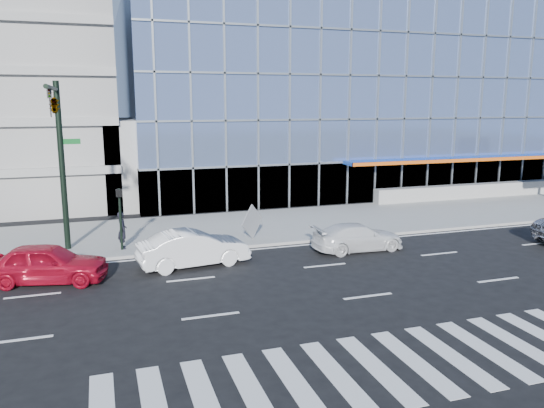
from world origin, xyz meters
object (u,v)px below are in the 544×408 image
at_px(ped_signal_post, 120,209).
at_px(white_sedan, 193,248).
at_px(traffic_signal, 57,125).
at_px(tilted_panel, 252,222).
at_px(white_suv, 358,237).
at_px(red_sedan, 47,263).
at_px(pedestrian, 122,230).

bearing_deg(ped_signal_post, white_sedan, -46.98).
height_order(traffic_signal, ped_signal_post, traffic_signal).
relative_size(white_sedan, tilted_panel, 3.76).
height_order(white_suv, red_sedan, red_sedan).
height_order(traffic_signal, pedestrian, traffic_signal).
xyz_separation_m(white_suv, tilted_panel, (-4.46, 3.20, 0.40)).
distance_m(ped_signal_post, tilted_panel, 6.66).
bearing_deg(red_sedan, tilted_panel, -56.18).
relative_size(white_suv, white_sedan, 0.94).
bearing_deg(traffic_signal, white_sedan, -27.02).
bearing_deg(tilted_panel, ped_signal_post, 142.36).
height_order(ped_signal_post, tilted_panel, ped_signal_post).
relative_size(traffic_signal, white_suv, 1.75).
distance_m(white_sedan, pedestrian, 4.47).
bearing_deg(white_suv, pedestrian, 71.57).
height_order(pedestrian, tilted_panel, tilted_panel).
bearing_deg(tilted_panel, white_suv, -73.77).
distance_m(white_sedan, red_sedan, 6.01).
relative_size(traffic_signal, red_sedan, 1.68).
xyz_separation_m(ped_signal_post, pedestrian, (0.06, 0.28, -1.08)).
distance_m(white_suv, tilted_panel, 5.51).
bearing_deg(traffic_signal, red_sedan, -100.24).
height_order(white_suv, tilted_panel, tilted_panel).
height_order(traffic_signal, red_sedan, traffic_signal).
relative_size(white_suv, tilted_panel, 3.53).
distance_m(white_suv, red_sedan, 14.11).
bearing_deg(ped_signal_post, white_suv, -15.90).
xyz_separation_m(white_suv, pedestrian, (-10.98, 3.42, 0.39)).
bearing_deg(traffic_signal, ped_signal_post, 8.52).
height_order(ped_signal_post, white_sedan, ped_signal_post).
height_order(traffic_signal, white_suv, traffic_signal).
relative_size(ped_signal_post, white_sedan, 0.61).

